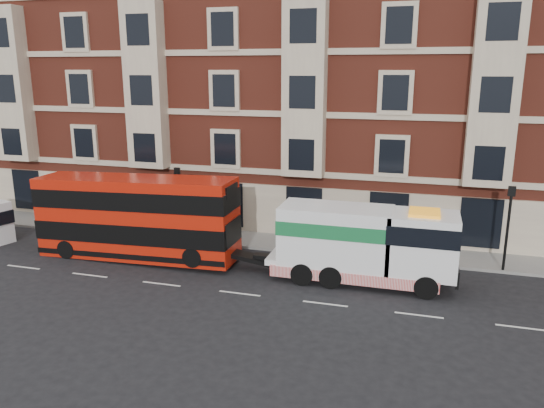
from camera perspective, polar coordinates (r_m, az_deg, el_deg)
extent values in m
plane|color=black|center=(24.85, -3.48, -9.59)|extent=(120.00, 120.00, 0.00)
cube|color=slate|center=(31.51, 1.09, -4.15)|extent=(90.00, 3.00, 0.15)
cube|color=maroon|center=(37.09, 5.03, 12.64)|extent=(45.00, 12.00, 18.00)
cylinder|color=black|center=(31.80, -10.00, -0.30)|extent=(0.14, 0.14, 4.00)
cube|color=black|center=(31.34, -10.17, 3.42)|extent=(0.35, 0.15, 0.50)
cylinder|color=black|center=(28.99, 23.97, -2.78)|extent=(0.14, 0.14, 4.00)
cube|color=black|center=(28.49, 24.40, 1.26)|extent=(0.35, 0.15, 0.50)
cube|color=red|center=(29.42, -14.39, -1.40)|extent=(11.04, 2.46, 4.34)
cube|color=black|center=(29.60, -14.31, -2.59)|extent=(11.08, 2.52, 1.03)
cube|color=black|center=(29.14, -14.53, 0.75)|extent=(11.08, 2.52, 0.99)
cylinder|color=black|center=(31.11, -21.21, -4.56)|extent=(1.03, 0.32, 1.03)
cylinder|color=black|center=(32.80, -18.88, -3.39)|extent=(1.03, 0.32, 1.03)
cylinder|color=black|center=(27.25, -8.53, -5.69)|extent=(1.03, 0.32, 1.03)
cylinder|color=black|center=(29.17, -6.72, -4.27)|extent=(1.03, 0.32, 1.03)
cube|color=white|center=(26.10, 9.35, -6.34)|extent=(8.87, 2.27, 0.30)
cube|color=white|center=(25.54, 15.86, -4.13)|extent=(3.15, 2.46, 2.86)
cube|color=white|center=(25.81, 6.86, -3.36)|extent=(5.32, 2.46, 2.86)
cube|color=#176836|center=(25.66, 6.90, -2.31)|extent=(5.37, 2.50, 0.69)
cube|color=red|center=(26.24, 8.89, -7.01)|extent=(7.88, 2.52, 0.54)
cylinder|color=black|center=(25.07, 16.24, -8.60)|extent=(1.08, 0.34, 1.08)
cylinder|color=black|center=(27.15, 16.28, -6.81)|extent=(1.08, 0.34, 1.08)
cylinder|color=black|center=(25.36, 6.33, -7.81)|extent=(1.08, 0.39, 1.08)
cylinder|color=black|center=(27.41, 7.14, -6.11)|extent=(1.08, 0.39, 1.08)
cylinder|color=black|center=(25.61, 3.26, -7.52)|extent=(1.08, 0.39, 1.08)
cylinder|color=black|center=(27.64, 4.30, -5.86)|extent=(1.08, 0.39, 1.08)
cylinder|color=black|center=(35.99, -26.66, -2.87)|extent=(0.76, 0.42, 0.73)
imported|color=#1B2C37|center=(33.73, -12.25, -1.62)|extent=(0.69, 0.55, 1.67)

